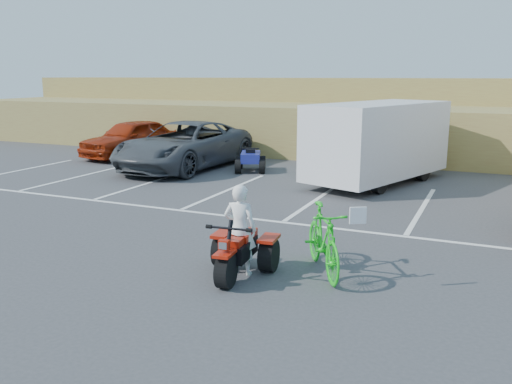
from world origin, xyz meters
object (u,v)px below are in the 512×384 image
at_px(rider, 240,230).
at_px(cargo_trailer, 378,140).
at_px(quad_atv_blue, 251,171).
at_px(grey_pickup, 184,145).
at_px(red_car, 131,138).
at_px(quad_atv_green, 328,175).
at_px(red_trike_atv, 237,276).
at_px(green_dirt_bike, 323,240).

height_order(rider, cargo_trailer, cargo_trailer).
distance_m(rider, quad_atv_blue, 9.86).
distance_m(grey_pickup, cargo_trailer, 6.80).
xyz_separation_m(red_car, quad_atv_green, (8.46, -0.80, -0.75)).
relative_size(quad_atv_blue, quad_atv_green, 0.90).
height_order(red_trike_atv, green_dirt_bike, green_dirt_bike).
xyz_separation_m(green_dirt_bike, grey_pickup, (-7.56, 8.04, 0.24)).
distance_m(grey_pickup, quad_atv_blue, 2.56).
height_order(red_trike_atv, quad_atv_blue, red_trike_atv).
relative_size(green_dirt_bike, grey_pickup, 0.32).
xyz_separation_m(green_dirt_bike, quad_atv_blue, (-5.17, 8.43, -0.58)).
bearing_deg(quad_atv_green, green_dirt_bike, -86.44).
distance_m(cargo_trailer, quad_atv_green, 2.27).
bearing_deg(rider, quad_atv_green, -88.14).
bearing_deg(quad_atv_blue, quad_atv_green, -14.93).
bearing_deg(quad_atv_blue, rider, -88.55).
relative_size(red_trike_atv, quad_atv_blue, 1.10).
xyz_separation_m(red_trike_atv, quad_atv_green, (-1.28, 9.49, 0.00)).
xyz_separation_m(rider, quad_atv_green, (-1.27, 9.34, -0.76)).
bearing_deg(cargo_trailer, green_dirt_bike, -65.31).
bearing_deg(cargo_trailer, rider, -73.90).
bearing_deg(quad_atv_green, red_trike_atv, -94.76).
height_order(cargo_trailer, quad_atv_green, cargo_trailer).
bearing_deg(rider, quad_atv_blue, -72.33).
distance_m(red_car, quad_atv_blue, 5.96).
bearing_deg(red_car, grey_pickup, -13.04).
distance_m(red_car, cargo_trailer, 10.31).
height_order(green_dirt_bike, cargo_trailer, cargo_trailer).
distance_m(red_trike_atv, cargo_trailer, 8.94).
bearing_deg(quad_atv_green, quad_atv_blue, 174.70).
xyz_separation_m(green_dirt_bike, quad_atv_green, (-2.52, 8.76, -0.58)).
bearing_deg(red_car, cargo_trailer, 2.88).
distance_m(cargo_trailer, quad_atv_blue, 4.59).
xyz_separation_m(rider, red_car, (-9.73, 10.14, -0.01)).
height_order(green_dirt_bike, quad_atv_green, green_dirt_bike).
bearing_deg(green_dirt_bike, quad_atv_green, 74.62).
bearing_deg(quad_atv_blue, cargo_trailer, -26.38).
bearing_deg(red_trike_atv, cargo_trailer, 81.23).
xyz_separation_m(quad_atv_blue, quad_atv_green, (2.66, 0.33, 0.00)).
xyz_separation_m(red_trike_atv, cargo_trailer, (0.45, 8.83, 1.32)).
height_order(green_dirt_bike, quad_atv_blue, green_dirt_bike).
bearing_deg(cargo_trailer, red_trike_atv, -73.75).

